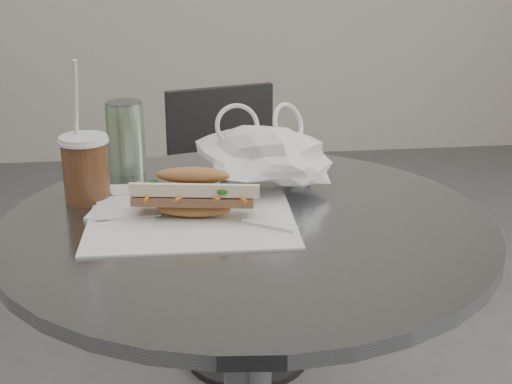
{
  "coord_description": "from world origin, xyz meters",
  "views": [
    {
      "loc": [
        -0.11,
        -0.81,
        1.15
      ],
      "look_at": [
        0.01,
        0.18,
        0.79
      ],
      "focal_mm": 50.0,
      "sensor_mm": 36.0,
      "label": 1
    }
  ],
  "objects": [
    {
      "name": "banh_mi",
      "position": [
        -0.08,
        0.22,
        0.78
      ],
      "size": [
        0.24,
        0.13,
        0.08
      ],
      "rotation": [
        0.0,
        0.0,
        -0.17
      ],
      "color": "tan",
      "rests_on": "sandwich_paper"
    },
    {
      "name": "drink_can",
      "position": [
        -0.19,
        0.47,
        0.81
      ],
      "size": [
        0.07,
        0.07,
        0.13
      ],
      "color": "#53884F",
      "rests_on": "cafe_table"
    },
    {
      "name": "cafe_table",
      "position": [
        0.0,
        0.2,
        0.47
      ],
      "size": [
        0.76,
        0.76,
        0.74
      ],
      "color": "slate",
      "rests_on": "ground"
    },
    {
      "name": "iced_coffee",
      "position": [
        -0.25,
        0.32,
        0.8
      ],
      "size": [
        0.08,
        0.08,
        0.23
      ],
      "color": "brown",
      "rests_on": "cafe_table"
    },
    {
      "name": "plastic_bag",
      "position": [
        0.04,
        0.33,
        0.79
      ],
      "size": [
        0.26,
        0.24,
        0.11
      ],
      "primitive_type": null,
      "rotation": [
        0.0,
        0.0,
        0.41
      ],
      "color": "white",
      "rests_on": "cafe_table"
    },
    {
      "name": "chair_far",
      "position": [
        0.07,
        1.01,
        0.34
      ],
      "size": [
        0.41,
        0.44,
        0.75
      ],
      "rotation": [
        0.0,
        0.0,
        3.43
      ],
      "color": "#2B2B2D",
      "rests_on": "ground"
    },
    {
      "name": "sunglasses",
      "position": [
        0.09,
        0.37,
        0.76
      ],
      "size": [
        0.11,
        0.08,
        0.05
      ],
      "rotation": [
        0.0,
        0.0,
        0.54
      ],
      "color": "black",
      "rests_on": "cafe_table"
    },
    {
      "name": "sandwich_paper",
      "position": [
        -0.08,
        0.23,
        0.74
      ],
      "size": [
        0.32,
        0.31,
        0.0
      ],
      "primitive_type": "cube",
      "rotation": [
        0.0,
        0.0,
        -0.03
      ],
      "color": "white",
      "rests_on": "cafe_table"
    },
    {
      "name": "napkin_stack",
      "position": [
        -0.18,
        0.26,
        0.74
      ],
      "size": [
        0.13,
        0.13,
        0.01
      ],
      "color": "white",
      "rests_on": "cafe_table"
    }
  ]
}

